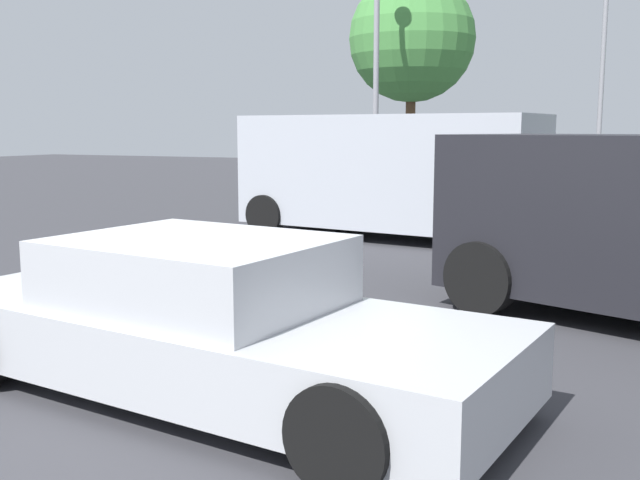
{
  "coord_description": "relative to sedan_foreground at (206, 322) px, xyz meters",
  "views": [
    {
      "loc": [
        3.35,
        -4.42,
        1.98
      ],
      "look_at": [
        0.35,
        2.12,
        0.9
      ],
      "focal_mm": 41.62,
      "sensor_mm": 36.0,
      "label": 1
    }
  ],
  "objects": [
    {
      "name": "tree_back_right",
      "position": [
        -3.63,
        16.26,
        3.96
      ],
      "size": [
        3.59,
        3.59,
        6.32
      ],
      "color": "brown",
      "rests_on": "ground_plane"
    },
    {
      "name": "ground_plane",
      "position": [
        -0.33,
        -0.12,
        -0.55
      ],
      "size": [
        80.0,
        80.0,
        0.0
      ],
      "primitive_type": "plane",
      "color": "#38383D"
    },
    {
      "name": "van_white",
      "position": [
        -1.46,
        8.32,
        0.65
      ],
      "size": [
        5.61,
        2.79,
        2.23
      ],
      "rotation": [
        0.0,
        0.0,
        -0.12
      ],
      "color": "#B2B7C1",
      "rests_on": "ground_plane"
    },
    {
      "name": "light_post_near",
      "position": [
        1.33,
        18.66,
        4.42
      ],
      "size": [
        0.44,
        0.44,
        7.49
      ],
      "color": "gray",
      "rests_on": "ground_plane"
    },
    {
      "name": "sedan_foreground",
      "position": [
        0.0,
        0.0,
        0.0
      ],
      "size": [
        4.83,
        2.32,
        1.18
      ],
      "rotation": [
        0.0,
        0.0,
        -0.13
      ],
      "color": "#B7BABF",
      "rests_on": "ground_plane"
    },
    {
      "name": "light_post_mid",
      "position": [
        -3.59,
        13.25,
        3.97
      ],
      "size": [
        0.44,
        0.44,
        6.7
      ],
      "color": "gray",
      "rests_on": "ground_plane"
    }
  ]
}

